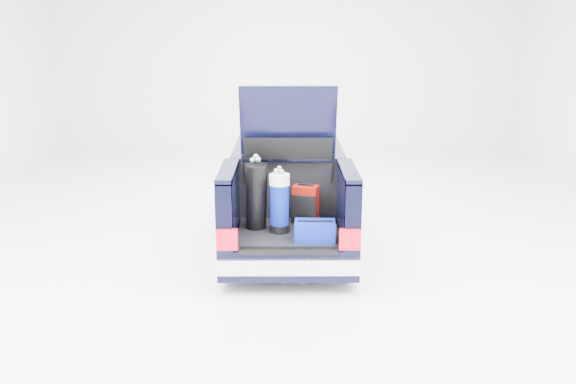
{
  "coord_description": "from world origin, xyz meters",
  "views": [
    {
      "loc": [
        -0.03,
        -9.07,
        3.19
      ],
      "look_at": [
        0.0,
        -0.5,
        0.86
      ],
      "focal_mm": 38.0,
      "sensor_mm": 36.0,
      "label": 1
    }
  ],
  "objects_px": {
    "black_golf_bag": "(256,196)",
    "blue_golf_bag": "(279,203)",
    "car": "(288,193)",
    "blue_duffel": "(315,231)",
    "red_suitcase": "(306,204)"
  },
  "relations": [
    {
      "from": "blue_golf_bag",
      "to": "blue_duffel",
      "type": "bearing_deg",
      "value": -53.7
    },
    {
      "from": "car",
      "to": "blue_duffel",
      "type": "xyz_separation_m",
      "value": [
        0.33,
        -1.95,
        0.05
      ]
    },
    {
      "from": "car",
      "to": "red_suitcase",
      "type": "distance_m",
      "value": 1.28
    },
    {
      "from": "red_suitcase",
      "to": "blue_duffel",
      "type": "distance_m",
      "value": 0.73
    },
    {
      "from": "car",
      "to": "blue_duffel",
      "type": "relative_size",
      "value": 8.99
    },
    {
      "from": "car",
      "to": "black_golf_bag",
      "type": "distance_m",
      "value": 1.6
    },
    {
      "from": "car",
      "to": "black_golf_bag",
      "type": "bearing_deg",
      "value": -105.57
    },
    {
      "from": "red_suitcase",
      "to": "black_golf_bag",
      "type": "relative_size",
      "value": 0.55
    },
    {
      "from": "black_golf_bag",
      "to": "blue_golf_bag",
      "type": "distance_m",
      "value": 0.33
    },
    {
      "from": "car",
      "to": "red_suitcase",
      "type": "relative_size",
      "value": 8.48
    },
    {
      "from": "car",
      "to": "red_suitcase",
      "type": "bearing_deg",
      "value": -79.17
    },
    {
      "from": "blue_golf_bag",
      "to": "black_golf_bag",
      "type": "bearing_deg",
      "value": 141.05
    },
    {
      "from": "black_golf_bag",
      "to": "blue_duffel",
      "type": "distance_m",
      "value": 0.93
    },
    {
      "from": "blue_duffel",
      "to": "blue_golf_bag",
      "type": "bearing_deg",
      "value": 145.61
    },
    {
      "from": "car",
      "to": "blue_golf_bag",
      "type": "bearing_deg",
      "value": -94.03
    }
  ]
}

